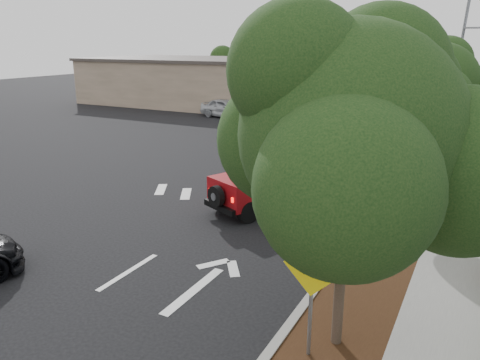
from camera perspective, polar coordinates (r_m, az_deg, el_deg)
The scene contains 16 objects.
ground at distance 12.54m, azimuth -13.44°, elevation -10.84°, with size 120.00×120.00×0.00m, color black.
curb at distance 21.20m, azimuth 18.74°, elevation 0.34°, with size 0.20×70.00×0.15m, color #9E9B93.
planting_strip at distance 21.08m, azimuth 21.40°, elevation -0.06°, with size 1.80×70.00×0.12m, color black.
sidewalk at distance 20.99m, azimuth 26.52°, elevation -0.75°, with size 2.00×70.00×0.12m, color gray.
commercial_building at distance 45.06m, azimuth -3.90°, elevation 11.85°, with size 22.00×12.00×4.00m, color #83705A.
transmission_tower at distance 56.53m, azimuth 26.45°, elevation 9.10°, with size 7.00×4.00×28.00m, color slate, non-canonical shape.
street_tree_near at distance 9.79m, azimuth 11.57°, elevation -19.27°, with size 3.80×3.80×5.92m, color black, non-canonical shape.
street_tree_mid at distance 15.90m, azimuth 18.88°, elevation -5.29°, with size 3.20×3.20×5.32m, color black, non-canonical shape.
street_tree_far at distance 22.06m, azimuth 21.71°, elevation 0.45°, with size 3.40×3.40×5.62m, color black, non-canonical shape.
light_pole_a at distance 37.44m, azimuth 5.47°, elevation 7.77°, with size 2.00×0.22×9.00m, color slate, non-canonical shape.
light_pole_b at distance 48.95m, azimuth 9.85°, elevation 9.67°, with size 2.00×0.22×9.00m, color slate, non-canonical shape.
red_jeep at distance 16.32m, azimuth 2.98°, elevation -0.23°, with size 2.89×3.89×1.90m.
silver_suv_ahead at distance 23.03m, azimuth 9.29°, elevation 3.94°, with size 2.42×5.25×1.46m, color #AAACB2.
silver_sedan_oncoming at distance 27.51m, azimuth 5.69°, elevation 5.96°, with size 1.39×3.97×1.31m, color #9FA1A6.
parked_suv at distance 36.49m, azimuth -1.73°, elevation 8.76°, with size 1.71×4.25×1.45m, color #B4B8BD.
speed_hump_sign at distance 8.51m, azimuth 8.70°, elevation -12.28°, with size 1.08×0.10×2.31m.
Camera 1 is at (7.58, -8.22, 5.68)m, focal length 35.00 mm.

